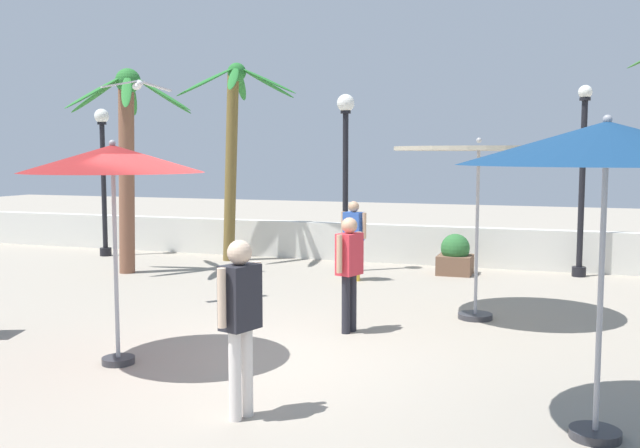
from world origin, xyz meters
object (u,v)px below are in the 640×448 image
(patio_umbrella_2, at_px, (606,146))
(lamp_post_2, at_px, (346,161))
(guest_2, at_px, (240,311))
(planter, at_px, (455,256))
(palm_tree_0, at_px, (127,145))
(guest_1, at_px, (354,233))
(patio_umbrella_0, at_px, (479,159))
(lamp_post_1, at_px, (582,178))
(patio_umbrella_3, at_px, (113,161))
(lamp_post_0, at_px, (103,168))
(guest_0, at_px, (349,263))
(palm_tree_2, at_px, (233,134))
(seagull_0, at_px, (137,85))

(patio_umbrella_2, bearing_deg, lamp_post_2, 121.19)
(guest_2, height_order, planter, guest_2)
(palm_tree_0, relative_size, guest_1, 2.70)
(patio_umbrella_0, bearing_deg, palm_tree_0, 165.99)
(patio_umbrella_0, relative_size, lamp_post_1, 0.71)
(patio_umbrella_3, xyz_separation_m, lamp_post_1, (5.28, 8.29, -0.39))
(palm_tree_0, relative_size, lamp_post_0, 1.18)
(lamp_post_1, distance_m, guest_0, 6.79)
(patio_umbrella_2, xyz_separation_m, patio_umbrella_3, (-5.31, 0.52, -0.15))
(planter, bearing_deg, lamp_post_0, -179.20)
(patio_umbrella_0, bearing_deg, palm_tree_2, 145.84)
(lamp_post_2, relative_size, planter, 4.41)
(seagull_0, bearing_deg, guest_1, 51.92)
(patio_umbrella_3, height_order, palm_tree_0, palm_tree_0)
(guest_2, bearing_deg, patio_umbrella_0, 71.95)
(palm_tree_0, height_order, lamp_post_0, palm_tree_0)
(seagull_0, xyz_separation_m, planter, (4.43, 4.78, -3.22))
(palm_tree_0, distance_m, guest_0, 6.89)
(seagull_0, bearing_deg, guest_0, -8.82)
(guest_0, height_order, guest_1, guest_0)
(lamp_post_1, height_order, lamp_post_2, lamp_post_1)
(patio_umbrella_2, xyz_separation_m, palm_tree_2, (-7.64, 8.42, 0.39))
(lamp_post_2, bearing_deg, lamp_post_1, 11.77)
(palm_tree_2, relative_size, guest_2, 2.69)
(lamp_post_0, relative_size, lamp_post_1, 0.93)
(lamp_post_2, bearing_deg, patio_umbrella_2, -58.81)
(patio_umbrella_3, relative_size, lamp_post_0, 0.74)
(patio_umbrella_2, relative_size, lamp_post_1, 0.73)
(guest_1, bearing_deg, planter, 38.19)
(planter, bearing_deg, lamp_post_1, 13.23)
(patio_umbrella_0, xyz_separation_m, lamp_post_1, (1.54, 4.51, -0.40))
(patio_umbrella_3, bearing_deg, palm_tree_0, 122.97)
(patio_umbrella_0, height_order, guest_0, patio_umbrella_0)
(palm_tree_2, bearing_deg, palm_tree_0, -119.97)
(patio_umbrella_2, height_order, guest_1, patio_umbrella_2)
(patio_umbrella_0, xyz_separation_m, lamp_post_2, (-3.17, 3.53, -0.08))
(palm_tree_0, height_order, guest_2, palm_tree_0)
(lamp_post_2, distance_m, guest_2, 8.66)
(guest_1, height_order, guest_2, guest_2)
(palm_tree_0, xyz_separation_m, guest_1, (4.70, 0.69, -1.74))
(lamp_post_0, relative_size, guest_1, 2.28)
(patio_umbrella_3, height_order, guest_0, patio_umbrella_3)
(palm_tree_0, distance_m, lamp_post_2, 4.55)
(palm_tree_2, relative_size, seagull_0, 4.84)
(lamp_post_0, distance_m, planter, 8.73)
(patio_umbrella_2, bearing_deg, planter, 106.67)
(guest_0, height_order, guest_2, guest_2)
(patio_umbrella_0, relative_size, palm_tree_0, 0.64)
(patio_umbrella_3, bearing_deg, palm_tree_2, 106.45)
(patio_umbrella_0, height_order, seagull_0, seagull_0)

